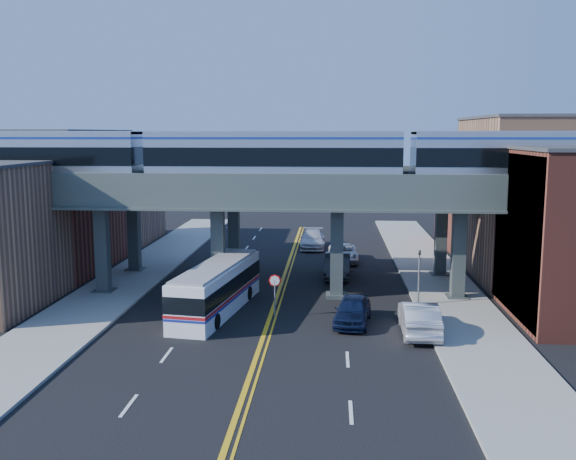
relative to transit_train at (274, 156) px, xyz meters
name	(u,v)px	position (x,y,z in m)	size (l,w,h in m)	color
ground	(265,332)	(0.20, -8.00, -9.43)	(120.00, 120.00, 0.00)	black
sidewalk_west	(121,285)	(-11.30, 2.00, -9.35)	(5.00, 70.00, 0.16)	gray
sidewalk_east	(444,291)	(11.70, 2.00, -9.35)	(5.00, 70.00, 0.16)	gray
building_west_b	(58,201)	(-18.30, 8.00, -3.93)	(8.00, 14.00, 11.00)	brown
building_west_c	(113,202)	(-18.30, 21.00, -5.43)	(8.00, 10.00, 8.00)	#9F7252
building_east_b	(526,198)	(18.70, 8.00, -3.43)	(8.00, 14.00, 12.00)	#9F7252
building_east_c	(485,200)	(18.70, 21.00, -4.93)	(8.00, 10.00, 9.00)	brown
mural_panel	(516,239)	(14.75, -4.00, -4.68)	(0.10, 9.50, 9.50)	teal
elevated_viaduct_near	(277,201)	(0.20, 0.00, -2.96)	(52.00, 3.60, 7.40)	#3B4443
elevated_viaduct_far	(285,192)	(0.20, 7.00, -2.96)	(52.00, 3.60, 7.40)	#3B4443
transit_train	(274,156)	(0.00, 0.00, 0.00)	(51.18, 3.21, 3.75)	black
stop_sign	(275,289)	(0.50, -5.00, -7.67)	(0.76, 0.09, 2.63)	slate
traffic_signal	(419,271)	(9.40, -2.00, -7.13)	(0.15, 0.18, 4.10)	slate
transit_bus	(217,288)	(-3.18, -4.01, -7.97)	(4.07, 11.28, 2.84)	white
car_lane_a	(353,310)	(5.11, -6.05, -8.61)	(1.92, 4.76, 1.62)	black
car_lane_b	(337,266)	(4.31, 6.05, -8.53)	(1.89, 5.43, 1.79)	#2B2B2D
car_lane_c	(343,253)	(4.83, 12.16, -8.70)	(2.42, 5.25, 1.46)	silver
car_lane_d	(313,239)	(2.02, 18.47, -8.59)	(2.33, 5.73, 1.66)	silver
car_parked_curb	(419,318)	(8.70, -7.64, -8.52)	(1.91, 5.48, 1.81)	#ABACB0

